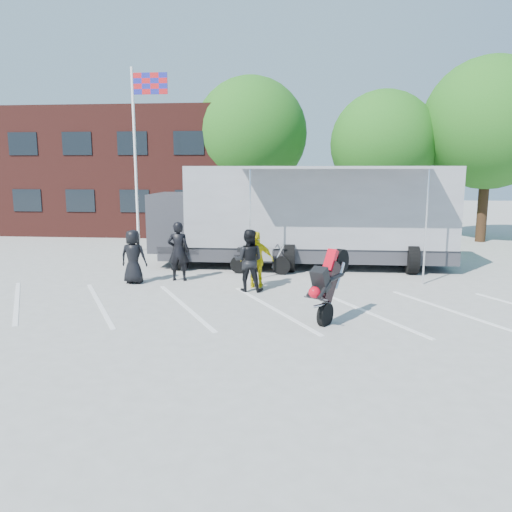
% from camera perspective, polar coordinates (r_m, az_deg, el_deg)
% --- Properties ---
extents(ground, '(100.00, 100.00, 0.00)m').
position_cam_1_polar(ground, '(12.44, 0.70, -7.22)').
color(ground, '#A5A5A0').
rests_on(ground, ground).
extents(parking_bay_lines, '(18.09, 13.33, 0.01)m').
position_cam_1_polar(parking_bay_lines, '(13.39, 1.07, -5.95)').
color(parking_bay_lines, white).
rests_on(parking_bay_lines, ground).
extents(office_building, '(18.00, 8.00, 7.00)m').
position_cam_1_polar(office_building, '(31.81, -14.86, 9.27)').
color(office_building, '#4C1D18').
rests_on(office_building, ground).
extents(flagpole, '(1.61, 0.12, 8.00)m').
position_cam_1_polar(flagpole, '(23.06, -13.11, 13.10)').
color(flagpole, white).
rests_on(flagpole, ground).
extents(tree_left, '(6.12, 6.12, 8.64)m').
position_cam_1_polar(tree_left, '(28.07, -0.60, 13.77)').
color(tree_left, '#382314').
rests_on(tree_left, ground).
extents(tree_mid, '(5.44, 5.44, 7.68)m').
position_cam_1_polar(tree_mid, '(27.17, 14.36, 12.29)').
color(tree_mid, '#382314').
rests_on(tree_mid, ground).
extents(tree_right, '(6.46, 6.46, 9.12)m').
position_cam_1_polar(tree_right, '(27.93, 25.09, 13.53)').
color(tree_right, '#382314').
rests_on(tree_right, ground).
extents(transporter_truck, '(11.88, 5.77, 3.77)m').
position_cam_1_polar(transporter_truck, '(19.24, 5.53, -1.13)').
color(transporter_truck, '#92949B').
rests_on(transporter_truck, ground).
extents(parked_motorcycle, '(2.22, 0.84, 1.15)m').
position_cam_1_polar(parked_motorcycle, '(17.68, 0.49, -2.06)').
color(parked_motorcycle, '#A6A6AA').
rests_on(parked_motorcycle, ground).
extents(stunt_bike_rider, '(1.52, 1.83, 1.96)m').
position_cam_1_polar(stunt_bike_rider, '(12.61, 9.21, -7.11)').
color(stunt_bike_rider, black).
rests_on(stunt_bike_rider, ground).
extents(spectator_leather_a, '(0.89, 0.61, 1.75)m').
position_cam_1_polar(spectator_leather_a, '(16.58, -13.84, -0.08)').
color(spectator_leather_a, black).
rests_on(spectator_leather_a, ground).
extents(spectator_leather_b, '(0.74, 0.50, 1.97)m').
position_cam_1_polar(spectator_leather_b, '(16.68, -8.85, 0.54)').
color(spectator_leather_b, black).
rests_on(spectator_leather_b, ground).
extents(spectator_leather_c, '(0.96, 0.77, 1.89)m').
position_cam_1_polar(spectator_leather_c, '(15.05, -0.86, -0.50)').
color(spectator_leather_c, black).
rests_on(spectator_leather_c, ground).
extents(spectator_hivis, '(1.04, 0.45, 1.76)m').
position_cam_1_polar(spectator_hivis, '(15.52, 0.10, -0.43)').
color(spectator_hivis, yellow).
rests_on(spectator_hivis, ground).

